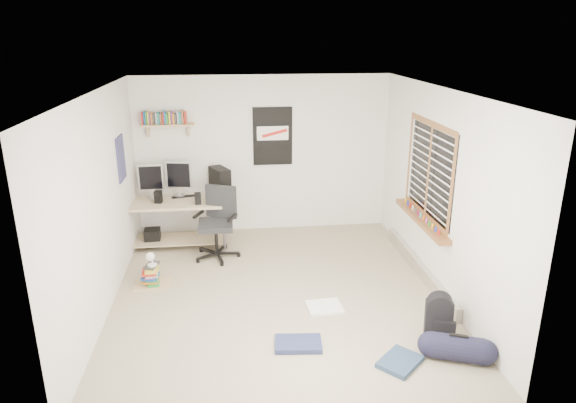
{
  "coord_description": "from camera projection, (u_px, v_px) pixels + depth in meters",
  "views": [
    {
      "loc": [
        -0.52,
        -5.72,
        3.13
      ],
      "look_at": [
        0.16,
        0.19,
        1.14
      ],
      "focal_mm": 32.0,
      "sensor_mm": 36.0,
      "label": 1
    }
  ],
  "objects": [
    {
      "name": "jeans_b",
      "position": [
        400.0,
        362.0,
        5.06
      ],
      "size": [
        0.53,
        0.52,
        0.05
      ],
      "primitive_type": "cube",
      "rotation": [
        0.0,
        0.0,
        0.76
      ],
      "color": "#23364F",
      "rests_on": "floor"
    },
    {
      "name": "jeans_a",
      "position": [
        298.0,
        344.0,
        5.34
      ],
      "size": [
        0.51,
        0.35,
        0.05
      ],
      "primitive_type": "cube",
      "rotation": [
        0.0,
        0.0,
        -0.09
      ],
      "color": "#21284C",
      "rests_on": "floor"
    },
    {
      "name": "backpack",
      "position": [
        439.0,
        319.0,
        5.49
      ],
      "size": [
        0.34,
        0.3,
        0.38
      ],
      "primitive_type": "cube",
      "rotation": [
        0.0,
        0.0,
        -0.31
      ],
      "color": "black",
      "rests_on": "floor"
    },
    {
      "name": "speaker_right",
      "position": [
        198.0,
        199.0,
        7.5
      ],
      "size": [
        0.1,
        0.1,
        0.19
      ],
      "primitive_type": "cube",
      "rotation": [
        0.0,
        0.0,
        0.07
      ],
      "color": "black",
      "rests_on": "desk"
    },
    {
      "name": "ceiling",
      "position": [
        276.0,
        90.0,
        5.65
      ],
      "size": [
        4.0,
        4.5,
        0.01
      ],
      "primitive_type": "cube",
      "color": "white",
      "rests_on": "ground"
    },
    {
      "name": "office_chair",
      "position": [
        216.0,
        225.0,
        7.31
      ],
      "size": [
        0.88,
        0.88,
        1.03
      ],
      "primitive_type": "cube",
      "rotation": [
        0.0,
        0.0,
        -0.39
      ],
      "color": "black",
      "rests_on": "floor"
    },
    {
      "name": "duffel_bag",
      "position": [
        457.0,
        347.0,
        5.09
      ],
      "size": [
        0.34,
        0.34,
        0.52
      ],
      "primitive_type": "cylinder",
      "rotation": [
        0.0,
        0.0,
        -0.38
      ],
      "color": "black",
      "rests_on": "floor"
    },
    {
      "name": "back_wall",
      "position": [
        263.0,
        155.0,
        8.17
      ],
      "size": [
        4.0,
        0.01,
        2.5
      ],
      "primitive_type": "cube",
      "color": "silver",
      "rests_on": "ground"
    },
    {
      "name": "left_wall",
      "position": [
        101.0,
        205.0,
        5.83
      ],
      "size": [
        0.01,
        4.5,
        2.5
      ],
      "primitive_type": "cube",
      "color": "silver",
      "rests_on": "ground"
    },
    {
      "name": "keyboard",
      "position": [
        184.0,
        197.0,
        7.87
      ],
      "size": [
        0.4,
        0.21,
        0.02
      ],
      "primitive_type": "cube",
      "rotation": [
        0.0,
        0.0,
        0.21
      ],
      "color": "black",
      "rests_on": "desk"
    },
    {
      "name": "subwoofer",
      "position": [
        153.0,
        237.0,
        7.81
      ],
      "size": [
        0.25,
        0.25,
        0.26
      ],
      "primitive_type": "cube",
      "rotation": [
        0.0,
        0.0,
        0.05
      ],
      "color": "black",
      "rests_on": "floor"
    },
    {
      "name": "speaker_left",
      "position": [
        158.0,
        197.0,
        7.55
      ],
      "size": [
        0.12,
        0.12,
        0.2
      ],
      "primitive_type": "cube",
      "rotation": [
        0.0,
        0.0,
        -0.2
      ],
      "color": "black",
      "rests_on": "desk"
    },
    {
      "name": "floor",
      "position": [
        277.0,
        293.0,
        6.44
      ],
      "size": [
        4.0,
        4.5,
        0.01
      ],
      "primitive_type": "cube",
      "color": "gray",
      "rests_on": "ground"
    },
    {
      "name": "monitor_right",
      "position": [
        179.0,
        183.0,
        7.85
      ],
      "size": [
        0.4,
        0.16,
        0.42
      ],
      "primitive_type": "cube",
      "rotation": [
        0.0,
        0.0,
        -0.17
      ],
      "color": "#B8B7BC",
      "rests_on": "desk"
    },
    {
      "name": "desk",
      "position": [
        177.0,
        223.0,
        7.76
      ],
      "size": [
        1.57,
        0.78,
        0.69
      ],
      "primitive_type": "cube",
      "rotation": [
        0.0,
        0.0,
        -0.08
      ],
      "color": "beige",
      "rests_on": "floor"
    },
    {
      "name": "book_stack",
      "position": [
        152.0,
        274.0,
        6.61
      ],
      "size": [
        0.52,
        0.48,
        0.28
      ],
      "primitive_type": "cube",
      "rotation": [
        0.0,
        0.0,
        -0.42
      ],
      "color": "brown",
      "rests_on": "floor"
    },
    {
      "name": "monitor_left",
      "position": [
        152.0,
        186.0,
        7.75
      ],
      "size": [
        0.37,
        0.11,
        0.4
      ],
      "primitive_type": "cube",
      "rotation": [
        0.0,
        0.0,
        0.05
      ],
      "color": "#A1A1A6",
      "rests_on": "desk"
    },
    {
      "name": "poster_back_wall",
      "position": [
        273.0,
        136.0,
        8.07
      ],
      "size": [
        0.62,
        0.03,
        0.92
      ],
      "primitive_type": "cube",
      "color": "black",
      "rests_on": "back_wall"
    },
    {
      "name": "baseboard_heater",
      "position": [
        419.0,
        268.0,
        6.91
      ],
      "size": [
        0.08,
        2.5,
        0.18
      ],
      "primitive_type": "cube",
      "color": "#B7B2A8",
      "rests_on": "floor"
    },
    {
      "name": "wall_shelf",
      "position": [
        168.0,
        125.0,
        7.74
      ],
      "size": [
        0.8,
        0.22,
        0.24
      ],
      "primitive_type": "cube",
      "color": "tan",
      "rests_on": "back_wall"
    },
    {
      "name": "poster_left_wall",
      "position": [
        121.0,
        158.0,
        6.88
      ],
      "size": [
        0.02,
        0.42,
        0.6
      ],
      "primitive_type": "cube",
      "color": "navy",
      "rests_on": "left_wall"
    },
    {
      "name": "pc_tower",
      "position": [
        220.0,
        182.0,
        7.92
      ],
      "size": [
        0.36,
        0.46,
        0.44
      ],
      "primitive_type": "cube",
      "rotation": [
        0.0,
        0.0,
        0.43
      ],
      "color": "black",
      "rests_on": "desk"
    },
    {
      "name": "tshirt",
      "position": [
        325.0,
        307.0,
        6.07
      ],
      "size": [
        0.43,
        0.37,
        0.04
      ],
      "primitive_type": "cube",
      "rotation": [
        0.0,
        0.0,
        0.07
      ],
      "color": "silver",
      "rests_on": "floor"
    },
    {
      "name": "desk_lamp",
      "position": [
        152.0,
        258.0,
        6.52
      ],
      "size": [
        0.13,
        0.21,
        0.2
      ],
      "primitive_type": "cube",
      "rotation": [
        0.0,
        0.0,
        -0.04
      ],
      "color": "white",
      "rests_on": "book_stack"
    },
    {
      "name": "right_wall",
      "position": [
        440.0,
        193.0,
        6.26
      ],
      "size": [
        0.01,
        4.5,
        2.5
      ],
      "primitive_type": "cube",
      "color": "silver",
      "rests_on": "ground"
    },
    {
      "name": "window",
      "position": [
        428.0,
        171.0,
        6.47
      ],
      "size": [
        0.1,
        1.5,
        1.26
      ],
      "primitive_type": "cube",
      "color": "brown",
      "rests_on": "right_wall"
    }
  ]
}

